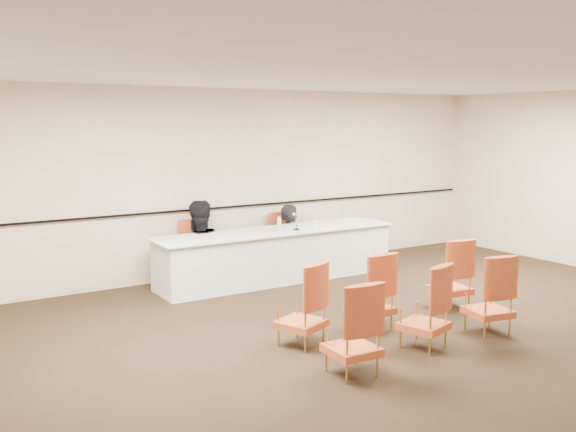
# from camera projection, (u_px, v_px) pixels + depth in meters

# --- Properties ---
(floor) EXTENTS (10.00, 10.00, 0.00)m
(floor) POSITION_uv_depth(u_px,v_px,m) (408.00, 337.00, 7.43)
(floor) COLOR black
(floor) RESTS_ON ground
(ceiling) EXTENTS (10.00, 10.00, 0.00)m
(ceiling) POSITION_uv_depth(u_px,v_px,m) (415.00, 73.00, 6.99)
(ceiling) COLOR silver
(ceiling) RESTS_ON ground
(wall_back) EXTENTS (10.00, 0.04, 3.00)m
(wall_back) POSITION_uv_depth(u_px,v_px,m) (242.00, 182.00, 10.54)
(wall_back) COLOR #F6DCC1
(wall_back) RESTS_ON ground
(wall_rail) EXTENTS (9.80, 0.04, 0.03)m
(wall_rail) POSITION_uv_depth(u_px,v_px,m) (243.00, 206.00, 10.57)
(wall_rail) COLOR black
(wall_rail) RESTS_ON wall_back
(panel_table) EXTENTS (3.99, 0.95, 0.80)m
(panel_table) POSITION_uv_depth(u_px,v_px,m) (277.00, 255.00, 10.06)
(panel_table) COLOR silver
(panel_table) RESTS_ON ground
(panelist_main) EXTENTS (0.66, 0.51, 1.61)m
(panelist_main) POSITION_uv_depth(u_px,v_px,m) (287.00, 252.00, 10.84)
(panelist_main) COLOR black
(panelist_main) RESTS_ON ground
(panelist_main_chair) EXTENTS (0.50, 0.50, 0.95)m
(panelist_main_chair) POSITION_uv_depth(u_px,v_px,m) (287.00, 241.00, 10.82)
(panelist_main_chair) COLOR #C05422
(panelist_main_chair) RESTS_ON ground
(panelist_second) EXTENTS (0.93, 0.76, 1.80)m
(panelist_second) POSITION_uv_depth(u_px,v_px,m) (198.00, 258.00, 9.97)
(panelist_second) COLOR black
(panelist_second) RESTS_ON ground
(panelist_second_chair) EXTENTS (0.50, 0.50, 0.95)m
(panelist_second_chair) POSITION_uv_depth(u_px,v_px,m) (198.00, 252.00, 9.96)
(panelist_second_chair) COLOR #C05422
(panelist_second_chair) RESTS_ON ground
(papers) EXTENTS (0.34, 0.28, 0.00)m
(papers) POSITION_uv_depth(u_px,v_px,m) (307.00, 228.00, 10.21)
(papers) COLOR white
(papers) RESTS_ON panel_table
(microphone) EXTENTS (0.14, 0.21, 0.26)m
(microphone) POSITION_uv_depth(u_px,v_px,m) (296.00, 222.00, 10.00)
(microphone) COLOR black
(microphone) RESTS_ON panel_table
(water_bottle) EXTENTS (0.07, 0.07, 0.22)m
(water_bottle) POSITION_uv_depth(u_px,v_px,m) (279.00, 223.00, 10.00)
(water_bottle) COLOR teal
(water_bottle) RESTS_ON panel_table
(drinking_glass) EXTENTS (0.08, 0.08, 0.10)m
(drinking_glass) POSITION_uv_depth(u_px,v_px,m) (279.00, 228.00, 9.92)
(drinking_glass) COLOR silver
(drinking_glass) RESTS_ON panel_table
(coffee_cup) EXTENTS (0.08, 0.08, 0.12)m
(coffee_cup) POSITION_uv_depth(u_px,v_px,m) (315.00, 224.00, 10.26)
(coffee_cup) COLOR white
(coffee_cup) RESTS_ON panel_table
(aud_chair_front_left) EXTENTS (0.65, 0.65, 0.95)m
(aud_chair_front_left) POSITION_uv_depth(u_px,v_px,m) (301.00, 304.00, 7.09)
(aud_chair_front_left) COLOR #C05422
(aud_chair_front_left) RESTS_ON ground
(aud_chair_front_mid) EXTENTS (0.52, 0.52, 0.95)m
(aud_chair_front_mid) POSITION_uv_depth(u_px,v_px,m) (370.00, 291.00, 7.63)
(aud_chair_front_mid) COLOR #C05422
(aud_chair_front_mid) RESTS_ON ground
(aud_chair_front_right) EXTENTS (0.57, 0.57, 0.95)m
(aud_chair_front_right) POSITION_uv_depth(u_px,v_px,m) (450.00, 273.00, 8.54)
(aud_chair_front_right) COLOR #C05422
(aud_chair_front_right) RESTS_ON ground
(aud_chair_back_left) EXTENTS (0.53, 0.53, 0.95)m
(aud_chair_back_left) POSITION_uv_depth(u_px,v_px,m) (352.00, 328.00, 6.27)
(aud_chair_back_left) COLOR #C05422
(aud_chair_back_left) RESTS_ON ground
(aud_chair_back_mid) EXTENTS (0.62, 0.62, 0.95)m
(aud_chair_back_mid) POSITION_uv_depth(u_px,v_px,m) (424.00, 306.00, 7.02)
(aud_chair_back_mid) COLOR #C05422
(aud_chair_back_mid) RESTS_ON ground
(aud_chair_back_right) EXTENTS (0.59, 0.59, 0.95)m
(aud_chair_back_right) POSITION_uv_depth(u_px,v_px,m) (488.00, 293.00, 7.54)
(aud_chair_back_right) COLOR #C05422
(aud_chair_back_right) RESTS_ON ground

